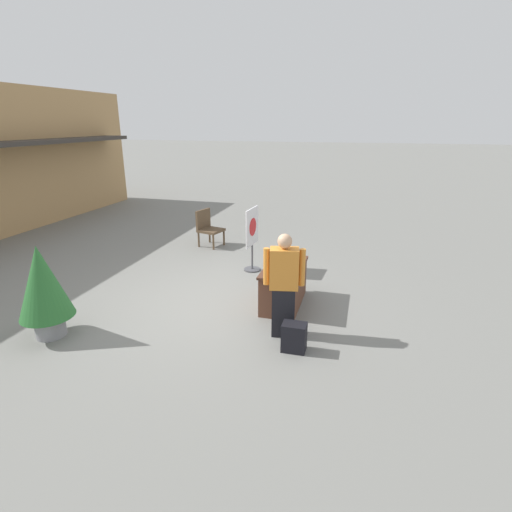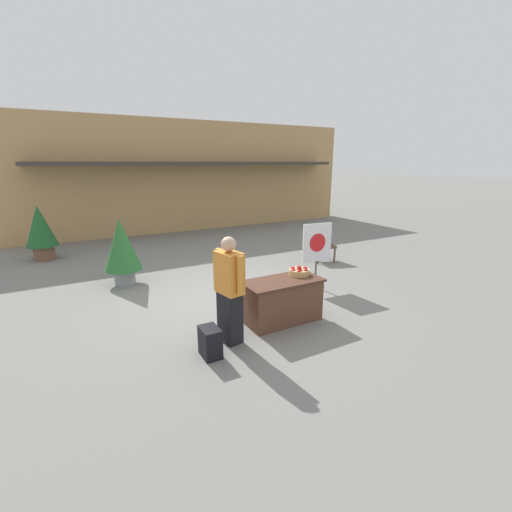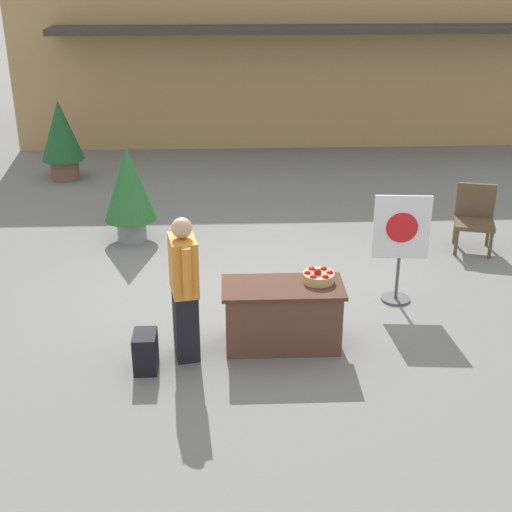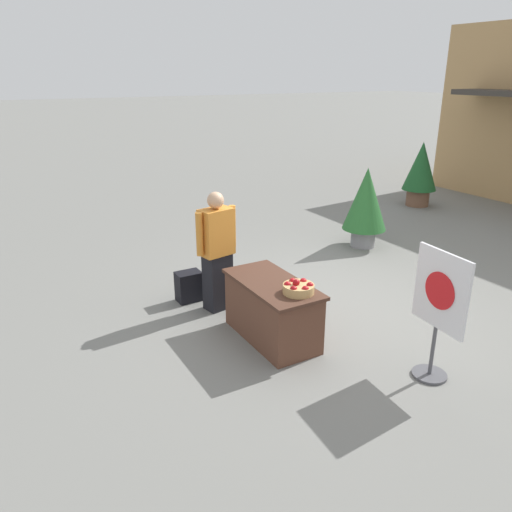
% 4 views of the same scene
% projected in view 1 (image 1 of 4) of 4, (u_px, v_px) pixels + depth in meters
% --- Properties ---
extents(ground_plane, '(120.00, 120.00, 0.00)m').
position_uv_depth(ground_plane, '(216.00, 304.00, 7.14)').
color(ground_plane, slate).
extents(display_table, '(1.32, 0.65, 0.72)m').
position_uv_depth(display_table, '(284.00, 285.00, 7.04)').
color(display_table, brown).
rests_on(display_table, ground_plane).
extents(apple_basket, '(0.35, 0.35, 0.16)m').
position_uv_depth(apple_basket, '(284.00, 255.00, 7.29)').
color(apple_basket, tan).
rests_on(apple_basket, display_table).
extents(person_visitor, '(0.34, 0.60, 1.60)m').
position_uv_depth(person_visitor, '(284.00, 285.00, 5.89)').
color(person_visitor, black).
rests_on(person_visitor, ground_plane).
extents(backpack, '(0.24, 0.34, 0.42)m').
position_uv_depth(backpack, '(294.00, 337.00, 5.64)').
color(backpack, black).
rests_on(backpack, ground_plane).
extents(poster_board, '(0.68, 0.36, 1.38)m').
position_uv_depth(poster_board, '(252.00, 236.00, 8.54)').
color(poster_board, '#4C4C51').
rests_on(poster_board, ground_plane).
extents(patio_chair, '(0.67, 0.67, 0.94)m').
position_uv_depth(patio_chair, '(208.00, 226.00, 10.38)').
color(patio_chair, brown).
rests_on(patio_chair, ground_plane).
extents(potted_plant_far_right, '(0.78, 0.78, 1.44)m').
position_uv_depth(potted_plant_far_right, '(43.00, 286.00, 5.84)').
color(potted_plant_far_right, gray).
rests_on(potted_plant_far_right, ground_plane).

